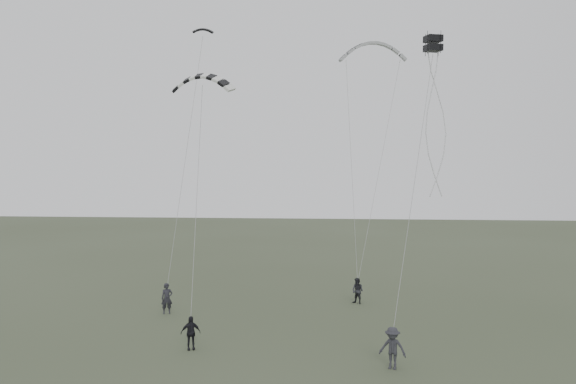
# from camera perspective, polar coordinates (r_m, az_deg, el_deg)

# --- Properties ---
(ground) EXTENTS (140.00, 140.00, 0.00)m
(ground) POSITION_cam_1_polar(r_m,az_deg,el_deg) (26.07, -2.79, -15.43)
(ground) COLOR #3B432E
(ground) RESTS_ON ground
(flyer_left) EXTENTS (0.72, 0.60, 1.69)m
(flyer_left) POSITION_cam_1_polar(r_m,az_deg,el_deg) (32.25, -12.20, -10.52)
(flyer_left) COLOR black
(flyer_left) RESTS_ON ground
(flyer_right) EXTENTS (0.94, 0.90, 1.53)m
(flyer_right) POSITION_cam_1_polar(r_m,az_deg,el_deg) (34.09, 7.09, -9.94)
(flyer_right) COLOR #232428
(flyer_right) RESTS_ON ground
(flyer_center) EXTENTS (0.94, 0.64, 1.48)m
(flyer_center) POSITION_cam_1_polar(r_m,az_deg,el_deg) (25.83, -9.87, -13.91)
(flyer_center) COLOR black
(flyer_center) RESTS_ON ground
(flyer_far) EXTENTS (1.22, 0.93, 1.67)m
(flyer_far) POSITION_cam_1_polar(r_m,az_deg,el_deg) (23.47, 10.57, -15.32)
(flyer_far) COLOR #28292E
(flyer_far) RESTS_ON ground
(kite_dark_small) EXTENTS (1.36, 0.76, 0.57)m
(kite_dark_small) POSITION_cam_1_polar(r_m,az_deg,el_deg) (37.12, -8.64, 16.02)
(kite_dark_small) COLOR black
(kite_dark_small) RESTS_ON flyer_left
(kite_pale_large) EXTENTS (4.51, 1.52, 1.92)m
(kite_pale_large) POSITION_cam_1_polar(r_m,az_deg,el_deg) (38.56, 8.64, 14.74)
(kite_pale_large) COLOR #9EA0A3
(kite_pale_large) RESTS_ON flyer_right
(kite_striped) EXTENTS (3.33, 1.35, 1.48)m
(kite_striped) POSITION_cam_1_polar(r_m,az_deg,el_deg) (30.65, -8.69, 11.58)
(kite_striped) COLOR black
(kite_striped) RESTS_ON flyer_center
(kite_box) EXTENTS (0.92, 0.94, 0.78)m
(kite_box) POSITION_cam_1_polar(r_m,az_deg,el_deg) (28.84, 14.52, 14.40)
(kite_box) COLOR black
(kite_box) RESTS_ON flyer_far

